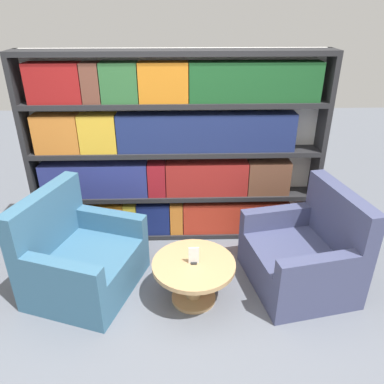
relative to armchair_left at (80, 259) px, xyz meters
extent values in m
plane|color=slate|center=(0.88, -0.51, -0.30)|extent=(14.00, 14.00, 0.00)
cube|color=silver|center=(0.88, 0.99, 0.70)|extent=(3.02, 0.05, 1.99)
cube|color=#262628|center=(-0.61, 0.87, 0.70)|extent=(0.05, 0.30, 1.99)
cube|color=#262628|center=(2.36, 0.87, 0.70)|extent=(0.05, 0.30, 1.99)
cube|color=#262628|center=(0.88, 0.87, -0.27)|extent=(2.92, 0.30, 0.05)
cube|color=#262628|center=(0.88, 0.87, 0.20)|extent=(2.92, 0.30, 0.05)
cube|color=#262628|center=(0.88, 0.87, 0.70)|extent=(2.92, 0.30, 0.05)
cube|color=#262628|center=(0.88, 0.87, 1.19)|extent=(2.92, 0.30, 0.05)
cube|color=#262628|center=(0.88, 0.87, 1.66)|extent=(2.92, 0.30, 0.05)
cube|color=orange|center=(-0.07, 0.84, -0.07)|extent=(0.69, 0.20, 0.36)
cube|color=gold|center=(0.36, 0.84, -0.07)|extent=(0.14, 0.20, 0.36)
cube|color=navy|center=(0.61, 0.84, -0.07)|extent=(0.35, 0.20, 0.36)
cube|color=orange|center=(0.86, 0.84, -0.07)|extent=(0.14, 0.20, 0.36)
cube|color=red|center=(1.52, 0.84, -0.07)|extent=(1.16, 0.20, 0.36)
cube|color=navy|center=(0.01, 0.84, 0.41)|extent=(1.10, 0.20, 0.36)
cube|color=maroon|center=(0.67, 0.84, 0.41)|extent=(0.18, 0.20, 0.36)
cube|color=maroon|center=(1.19, 0.84, 0.41)|extent=(0.86, 0.20, 0.36)
cube|color=brown|center=(1.85, 0.84, 0.41)|extent=(0.44, 0.20, 0.36)
cube|color=orange|center=(-0.30, 0.84, 0.91)|extent=(0.44, 0.20, 0.38)
cube|color=gold|center=(0.11, 0.84, 0.91)|extent=(0.36, 0.20, 0.38)
cube|color=navy|center=(1.18, 0.84, 0.91)|extent=(1.77, 0.20, 0.38)
cube|color=maroon|center=(-0.25, 0.84, 1.40)|extent=(0.50, 0.20, 0.37)
cube|color=brown|center=(0.10, 0.84, 1.40)|extent=(0.17, 0.20, 0.37)
cube|color=#2F6734|center=(0.36, 0.84, 1.40)|extent=(0.34, 0.20, 0.37)
cube|color=orange|center=(0.77, 0.84, 1.40)|extent=(0.46, 0.20, 0.37)
cube|color=#1B5325|center=(1.63, 0.84, 1.40)|extent=(1.25, 0.20, 0.37)
cube|color=#386684|center=(0.05, -0.02, -0.11)|extent=(1.09, 1.15, 0.38)
cube|color=#386684|center=(-0.27, 0.09, 0.36)|extent=(0.44, 0.92, 0.55)
cube|color=#386684|center=(-0.01, -0.42, 0.19)|extent=(0.69, 0.34, 0.20)
cube|color=#386684|center=(0.25, 0.34, 0.19)|extent=(0.69, 0.34, 0.20)
cube|color=#42476B|center=(1.99, -0.02, -0.11)|extent=(0.99, 1.07, 0.38)
cube|color=#42476B|center=(2.32, 0.05, 0.36)|extent=(0.32, 0.94, 0.55)
cube|color=#42476B|center=(1.84, 0.37, 0.19)|extent=(0.70, 0.25, 0.20)
cube|color=#42476B|center=(2.00, -0.43, 0.19)|extent=(0.70, 0.25, 0.20)
cylinder|color=tan|center=(1.02, -0.21, -0.12)|extent=(0.13, 0.13, 0.36)
cylinder|color=tan|center=(1.02, -0.21, -0.28)|extent=(0.39, 0.39, 0.03)
cylinder|color=tan|center=(1.02, -0.21, 0.08)|extent=(0.71, 0.71, 0.04)
cube|color=black|center=(1.02, -0.21, 0.10)|extent=(0.05, 0.06, 0.01)
cube|color=white|center=(1.02, -0.21, 0.18)|extent=(0.09, 0.01, 0.16)
camera|label=1|loc=(0.92, -2.77, 2.06)|focal=35.00mm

